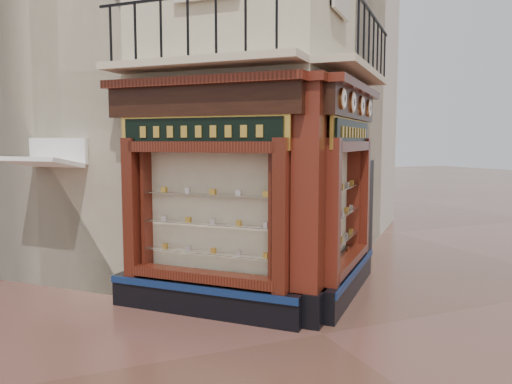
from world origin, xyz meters
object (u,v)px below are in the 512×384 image
corner_pilaster (308,204)px  awning (46,296)px  clock_c (362,106)px  clock_d (369,108)px  clock_a (343,99)px  signboard_left (200,132)px  signboard_right (352,133)px  clock_b (353,102)px

corner_pilaster → awning: (-3.90, 3.19, -1.95)m
clock_c → clock_d: clock_c is taller
corner_pilaster → clock_a: (0.61, 0.01, 1.67)m
clock_d → signboard_left: size_ratio=0.16×
clock_a → signboard_left: clock_a is taller
corner_pilaster → signboard_left: size_ratio=1.78×
clock_a → signboard_right: bearing=4.8°
clock_a → signboard_left: 2.36m
clock_a → clock_c: size_ratio=0.90×
clock_d → corner_pilaster: bearing=171.7°
corner_pilaster → clock_d: bearing=-8.3°
corner_pilaster → clock_d: corner_pilaster is taller
clock_b → signboard_right: clock_b is taller
clock_b → clock_c: clock_c is taller
clock_c → clock_b: bearing=180.0°
clock_a → clock_c: 1.68m
clock_a → signboard_right: clock_a is taller
corner_pilaster → clock_c: size_ratio=10.58×
clock_b → awning: 6.76m
clock_d → signboard_right: size_ratio=0.16×
corner_pilaster → clock_b: size_ratio=10.89×
clock_c → signboard_left: size_ratio=0.17×
corner_pilaster → clock_c: (1.80, 1.19, 1.67)m
clock_a → clock_c: clock_c is taller
clock_b → signboard_right: (0.29, 0.45, -0.52)m
awning → signboard_left: 4.51m
clock_c → clock_d: size_ratio=1.06×
clock_b → signboard_left: (-2.63, 0.45, -0.52)m
clock_d → signboard_right: clock_d is taller
corner_pilaster → clock_d: size_ratio=11.22×
clock_c → awning: (-5.70, 2.00, -3.62)m
clock_a → corner_pilaster: bearing=135.8°
clock_a → clock_d: bearing=0.0°
clock_b → clock_a: bearing=-180.0°
clock_b → clock_d: 1.71m
clock_b → clock_c: bearing=-0.0°
clock_c → signboard_left: bearing=138.2°
clock_a → clock_d: size_ratio=0.96×
clock_a → signboard_right: 1.42m
corner_pilaster → clock_c: bearing=-11.4°
awning → corner_pilaster: bearing=-174.3°
signboard_left → clock_d: bearing=-123.7°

